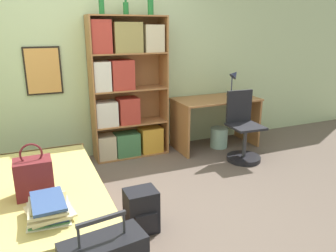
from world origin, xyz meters
name	(u,v)px	position (x,y,z in m)	size (l,w,h in m)	color
ground_plane	(131,210)	(0.00, 0.00, 0.00)	(14.00, 14.00, 0.00)	#66564C
wall_back	(91,61)	(0.00, 1.61, 1.30)	(10.00, 0.09, 2.60)	beige
bed	(49,205)	(-0.74, 0.02, 0.21)	(0.92, 1.88, 0.43)	#A36B3D
handbag	(34,177)	(-0.83, -0.17, 0.58)	(0.28, 0.20, 0.44)	maroon
book_stack_on_bed	(49,209)	(-0.75, -0.56, 0.50)	(0.35, 0.38, 0.15)	silver
bookcase	(124,91)	(0.37, 1.39, 0.92)	(1.01, 0.33, 1.86)	#A36B3D
bottle_green	(101,6)	(0.13, 1.39, 1.96)	(0.07, 0.07, 0.25)	#1E6B2D
bottle_brown	(126,8)	(0.44, 1.43, 1.95)	(0.07, 0.07, 0.21)	#1E6B2D
bottle_clear	(151,6)	(0.75, 1.38, 1.98)	(0.08, 0.08, 0.29)	#1E6B2D
desk	(215,113)	(1.69, 1.24, 0.51)	(1.21, 0.64, 0.73)	#A36B3D
desk_lamp	(234,78)	(2.05, 1.34, 0.99)	(0.19, 0.14, 0.39)	navy
desk_chair	(243,138)	(1.77, 0.64, 0.30)	(0.45, 0.45, 0.92)	black
backpack	(141,211)	(-0.01, -0.36, 0.19)	(0.27, 0.25, 0.39)	black
waste_bin	(219,138)	(1.73, 1.17, 0.15)	(0.25, 0.25, 0.30)	#99C1B2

